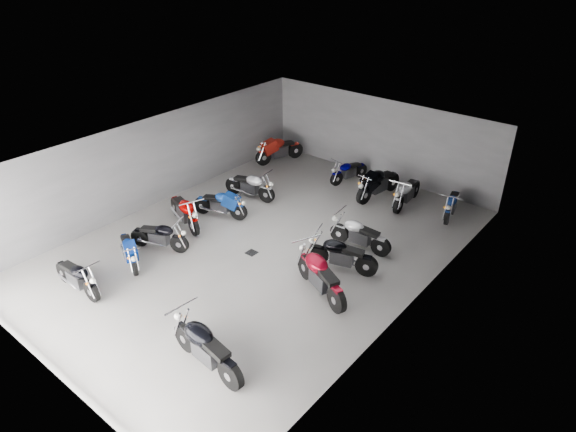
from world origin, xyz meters
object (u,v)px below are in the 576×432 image
Objects in this scene: motorcycle_left_b at (129,250)px; motorcycle_back_f at (452,204)px; motorcycle_back_d at (378,183)px; motorcycle_back_c at (349,171)px; motorcycle_right_e at (341,255)px; motorcycle_left_c at (160,236)px; motorcycle_left_e at (221,204)px; motorcycle_right_d at (320,276)px; motorcycle_right_a at (206,348)px; motorcycle_back_a at (279,150)px; motorcycle_left_a at (77,277)px; motorcycle_back_e at (407,192)px; motorcycle_left_f at (250,186)px; motorcycle_right_f at (359,234)px; drain_grate at (252,253)px; motorcycle_left_d at (185,211)px.

motorcycle_left_b is 10.84m from motorcycle_back_f.
motorcycle_back_f is at bearing -164.54° from motorcycle_back_d.
motorcycle_right_e is at bearing 135.18° from motorcycle_back_c.
motorcycle_right_e is (5.00, 2.65, 0.04)m from motorcycle_left_c.
motorcycle_right_d is (5.24, -1.32, 0.09)m from motorcycle_left_e.
motorcycle_right_a is 1.08× the size of motorcycle_back_a.
motorcycle_right_e is at bearing 162.22° from motorcycle_back_a.
motorcycle_right_a is 10.84m from motorcycle_back_c.
motorcycle_left_b is 0.96× the size of motorcycle_left_c.
motorcycle_left_a is at bearing 120.30° from motorcycle_right_e.
motorcycle_left_b is 0.83× the size of motorcycle_back_e.
motorcycle_back_d reaches higher than motorcycle_back_f.
motorcycle_left_f reaches higher than motorcycle_left_a.
motorcycle_back_f is at bearing 119.36° from motorcycle_left_c.
motorcycle_back_f is (6.15, 10.61, -0.02)m from motorcycle_left_a.
motorcycle_left_a is 1.06× the size of motorcycle_back_f.
motorcycle_right_d is 0.96× the size of motorcycle_back_d.
motorcycle_right_f is at bearing 75.98° from motorcycle_left_f.
drain_grate is 5.91m from motorcycle_back_d.
motorcycle_left_a is at bearing 26.82° from motorcycle_left_b.
motorcycle_back_e reaches higher than motorcycle_left_c.
motorcycle_left_a is 0.92× the size of motorcycle_back_a.
motorcycle_right_a is at bearing 93.85° from motorcycle_left_a.
motorcycle_left_f is at bearing -167.34° from motorcycle_left_d.
motorcycle_left_e reaches higher than motorcycle_back_c.
motorcycle_left_f is at bearing 14.92° from motorcycle_back_f.
motorcycle_back_d is (3.63, 3.06, 0.06)m from motorcycle_left_f.
motorcycle_right_e is 4.91m from motorcycle_back_e.
motorcycle_left_a is 7.19m from motorcycle_left_f.
motorcycle_back_c is at bearing 14.26° from motorcycle_right_e.
motorcycle_right_d is at bearing 171.40° from motorcycle_right_e.
motorcycle_right_f is at bearing 119.51° from motorcycle_back_d.
motorcycle_left_b is 9.18m from motorcycle_back_c.
motorcycle_right_f is at bearing -7.88° from motorcycle_right_e.
motorcycle_right_d is at bearing 56.45° from motorcycle_left_e.
motorcycle_left_c is 1.01× the size of motorcycle_back_c.
motorcycle_back_a is (-1.60, 5.01, 0.06)m from motorcycle_left_e.
motorcycle_left_c is at bearing 91.02° from motorcycle_back_c.
motorcycle_left_d reaches higher than motorcycle_left_b.
motorcycle_left_f reaches higher than drain_grate.
motorcycle_right_d is 1.04× the size of motorcycle_back_e.
motorcycle_back_c is 2.77m from motorcycle_back_e.
motorcycle_left_c reaches higher than motorcycle_back_f.
motorcycle_left_d reaches higher than motorcycle_left_a.
motorcycle_left_c is at bearing -158.97° from motorcycle_left_b.
motorcycle_left_e is 5.04m from motorcycle_right_e.
motorcycle_right_d is (5.26, 2.44, 0.11)m from motorcycle_left_b.
motorcycle_back_e is (4.55, 10.35, 0.04)m from motorcycle_left_a.
motorcycle_right_a is 1.13× the size of motorcycle_right_e.
motorcycle_back_d is (-1.60, 4.78, 0.05)m from motorcycle_right_e.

